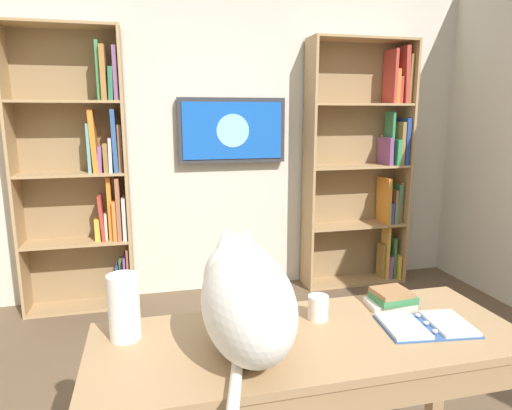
{
  "coord_description": "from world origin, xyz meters",
  "views": [
    {
      "loc": [
        0.63,
        1.62,
        1.55
      ],
      "look_at": [
        -0.05,
        -1.17,
        0.96
      ],
      "focal_mm": 31.57,
      "sensor_mm": 36.0,
      "label": 1
    }
  ],
  "objects_px": {
    "bookshelf_right": "(87,173)",
    "cat": "(245,295)",
    "desk_book_stack": "(392,298)",
    "desk": "(311,368)",
    "bookshelf_left": "(368,165)",
    "wall_mounted_tv": "(232,131)",
    "coffee_mug": "(318,308)",
    "paper_towel_roll": "(124,307)",
    "open_binder": "(426,325)"
  },
  "relations": [
    {
      "from": "wall_mounted_tv",
      "to": "desk",
      "type": "height_order",
      "value": "wall_mounted_tv"
    },
    {
      "from": "bookshelf_left",
      "to": "open_binder",
      "type": "xyz_separation_m",
      "value": [
        0.95,
        2.32,
        -0.33
      ]
    },
    {
      "from": "wall_mounted_tv",
      "to": "paper_towel_roll",
      "type": "height_order",
      "value": "wall_mounted_tv"
    },
    {
      "from": "cat",
      "to": "open_binder",
      "type": "relative_size",
      "value": 1.93
    },
    {
      "from": "paper_towel_roll",
      "to": "coffee_mug",
      "type": "height_order",
      "value": "paper_towel_roll"
    },
    {
      "from": "bookshelf_left",
      "to": "cat",
      "type": "height_order",
      "value": "bookshelf_left"
    },
    {
      "from": "desk",
      "to": "paper_towel_roll",
      "type": "distance_m",
      "value": 0.71
    },
    {
      "from": "paper_towel_roll",
      "to": "desk_book_stack",
      "type": "xyz_separation_m",
      "value": [
        -1.07,
        -0.02,
        -0.08
      ]
    },
    {
      "from": "wall_mounted_tv",
      "to": "bookshelf_left",
      "type": "bearing_deg",
      "value": 176.38
    },
    {
      "from": "paper_towel_roll",
      "to": "desk",
      "type": "bearing_deg",
      "value": 165.81
    },
    {
      "from": "desk",
      "to": "paper_towel_roll",
      "type": "relative_size",
      "value": 6.59
    },
    {
      "from": "wall_mounted_tv",
      "to": "cat",
      "type": "xyz_separation_m",
      "value": [
        0.41,
        2.38,
        -0.45
      ]
    },
    {
      "from": "wall_mounted_tv",
      "to": "desk",
      "type": "bearing_deg",
      "value": 85.98
    },
    {
      "from": "desk",
      "to": "coffee_mug",
      "type": "height_order",
      "value": "coffee_mug"
    },
    {
      "from": "open_binder",
      "to": "desk_book_stack",
      "type": "bearing_deg",
      "value": -82.08
    },
    {
      "from": "cat",
      "to": "paper_towel_roll",
      "type": "xyz_separation_m",
      "value": [
        0.4,
        -0.17,
        -0.07
      ]
    },
    {
      "from": "bookshelf_left",
      "to": "bookshelf_right",
      "type": "bearing_deg",
      "value": 0.08
    },
    {
      "from": "desk_book_stack",
      "to": "bookshelf_right",
      "type": "bearing_deg",
      "value": -56.09
    },
    {
      "from": "paper_towel_roll",
      "to": "desk_book_stack",
      "type": "height_order",
      "value": "paper_towel_roll"
    },
    {
      "from": "cat",
      "to": "coffee_mug",
      "type": "bearing_deg",
      "value": -155.51
    },
    {
      "from": "paper_towel_roll",
      "to": "desk_book_stack",
      "type": "distance_m",
      "value": 1.07
    },
    {
      "from": "wall_mounted_tv",
      "to": "paper_towel_roll",
      "type": "distance_m",
      "value": 2.41
    },
    {
      "from": "bookshelf_left",
      "to": "cat",
      "type": "xyz_separation_m",
      "value": [
        1.65,
        2.3,
        -0.14
      ]
    },
    {
      "from": "cat",
      "to": "open_binder",
      "type": "distance_m",
      "value": 0.72
    },
    {
      "from": "desk",
      "to": "coffee_mug",
      "type": "relative_size",
      "value": 16.32
    },
    {
      "from": "cat",
      "to": "paper_towel_roll",
      "type": "relative_size",
      "value": 2.88
    },
    {
      "from": "open_binder",
      "to": "bookshelf_right",
      "type": "bearing_deg",
      "value": -57.97
    },
    {
      "from": "wall_mounted_tv",
      "to": "coffee_mug",
      "type": "bearing_deg",
      "value": 87.68
    },
    {
      "from": "bookshelf_left",
      "to": "wall_mounted_tv",
      "type": "relative_size",
      "value": 2.39
    },
    {
      "from": "open_binder",
      "to": "cat",
      "type": "bearing_deg",
      "value": -1.16
    },
    {
      "from": "desk",
      "to": "desk_book_stack",
      "type": "height_order",
      "value": "desk_book_stack"
    },
    {
      "from": "bookshelf_right",
      "to": "desk",
      "type": "distance_m",
      "value": 2.54
    },
    {
      "from": "desk",
      "to": "coffee_mug",
      "type": "xyz_separation_m",
      "value": [
        -0.08,
        -0.14,
        0.16
      ]
    },
    {
      "from": "bookshelf_left",
      "to": "bookshelf_right",
      "type": "height_order",
      "value": "bookshelf_right"
    },
    {
      "from": "bookshelf_right",
      "to": "desk",
      "type": "height_order",
      "value": "bookshelf_right"
    },
    {
      "from": "bookshelf_right",
      "to": "cat",
      "type": "height_order",
      "value": "bookshelf_right"
    },
    {
      "from": "bookshelf_left",
      "to": "open_binder",
      "type": "distance_m",
      "value": 2.53
    },
    {
      "from": "open_binder",
      "to": "bookshelf_left",
      "type": "bearing_deg",
      "value": -112.35
    },
    {
      "from": "coffee_mug",
      "to": "desk_book_stack",
      "type": "xyz_separation_m",
      "value": [
        -0.34,
        -0.04,
        -0.01
      ]
    },
    {
      "from": "desk",
      "to": "cat",
      "type": "height_order",
      "value": "cat"
    },
    {
      "from": "desk",
      "to": "paper_towel_roll",
      "type": "height_order",
      "value": "paper_towel_roll"
    },
    {
      "from": "bookshelf_right",
      "to": "cat",
      "type": "relative_size",
      "value": 3.19
    },
    {
      "from": "coffee_mug",
      "to": "desk_book_stack",
      "type": "bearing_deg",
      "value": -173.19
    },
    {
      "from": "bookshelf_right",
      "to": "wall_mounted_tv",
      "type": "relative_size",
      "value": 2.41
    },
    {
      "from": "wall_mounted_tv",
      "to": "open_binder",
      "type": "xyz_separation_m",
      "value": [
        -0.28,
        2.39,
        -0.64
      ]
    },
    {
      "from": "bookshelf_right",
      "to": "desk",
      "type": "xyz_separation_m",
      "value": [
        -1.0,
        2.29,
        -0.45
      ]
    },
    {
      "from": "bookshelf_right",
      "to": "desk_book_stack",
      "type": "distance_m",
      "value": 2.56
    },
    {
      "from": "bookshelf_left",
      "to": "paper_towel_roll",
      "type": "xyz_separation_m",
      "value": [
        2.05,
        2.13,
        -0.22
      ]
    },
    {
      "from": "open_binder",
      "to": "desk_book_stack",
      "type": "xyz_separation_m",
      "value": [
        0.03,
        -0.2,
        0.03
      ]
    },
    {
      "from": "bookshelf_left",
      "to": "desk",
      "type": "bearing_deg",
      "value": 58.65
    }
  ]
}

